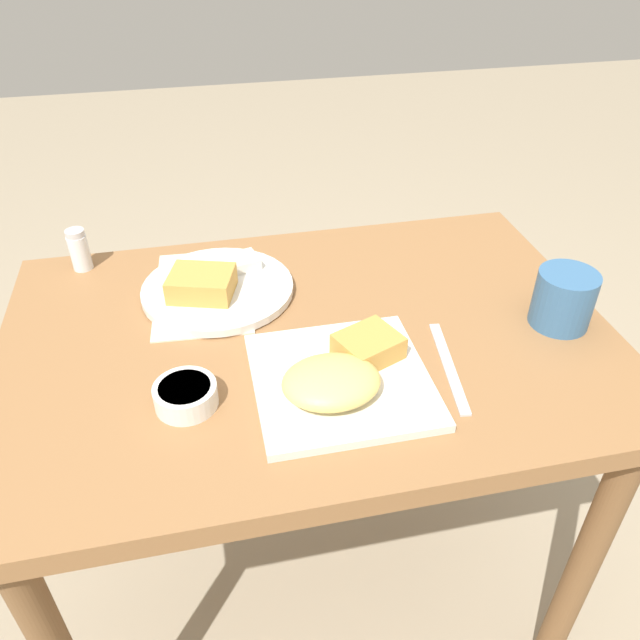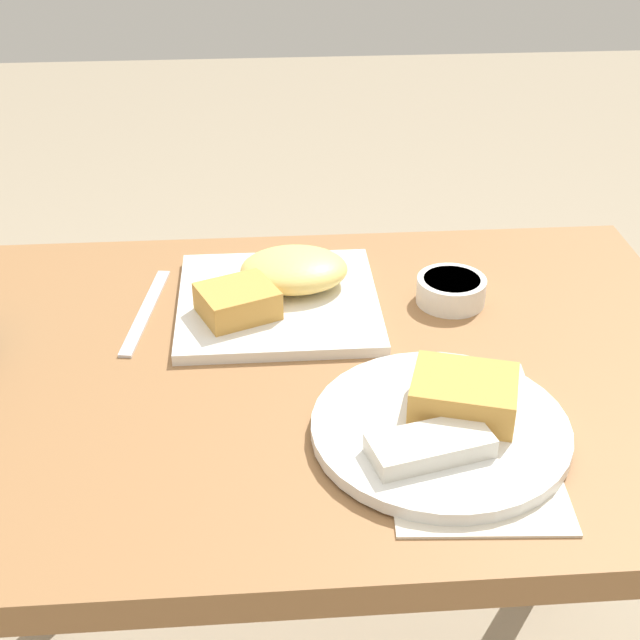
# 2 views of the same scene
# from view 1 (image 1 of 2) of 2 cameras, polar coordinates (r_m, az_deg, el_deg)

# --- Properties ---
(ground_plane) EXTENTS (8.00, 8.00, 0.00)m
(ground_plane) POSITION_cam_1_polar(r_m,az_deg,el_deg) (1.55, -0.74, -22.60)
(ground_plane) COLOR gray
(dining_table) EXTENTS (0.98, 0.67, 0.71)m
(dining_table) POSITION_cam_1_polar(r_m,az_deg,el_deg) (1.07, -0.99, -5.30)
(dining_table) COLOR olive
(dining_table) RESTS_ON ground_plane
(menu_card) EXTENTS (0.18, 0.28, 0.00)m
(menu_card) POSITION_cam_1_polar(r_m,az_deg,el_deg) (1.12, -10.63, 2.59)
(menu_card) COLOR beige
(menu_card) RESTS_ON dining_table
(plate_square_near) EXTENTS (0.25, 0.25, 0.06)m
(plate_square_near) POSITION_cam_1_polar(r_m,az_deg,el_deg) (0.89, 2.03, -5.14)
(plate_square_near) COLOR white
(plate_square_near) RESTS_ON dining_table
(plate_oval_far) EXTENTS (0.26, 0.26, 0.05)m
(plate_oval_far) POSITION_cam_1_polar(r_m,az_deg,el_deg) (1.10, -9.60, 3.12)
(plate_oval_far) COLOR white
(plate_oval_far) RESTS_ON menu_card
(sauce_ramekin) EXTENTS (0.09, 0.09, 0.03)m
(sauce_ramekin) POSITION_cam_1_polar(r_m,az_deg,el_deg) (0.89, -12.18, -6.71)
(sauce_ramekin) COLOR white
(sauce_ramekin) RESTS_ON dining_table
(salt_shaker) EXTENTS (0.04, 0.04, 0.08)m
(salt_shaker) POSITION_cam_1_polar(r_m,az_deg,el_deg) (1.23, -21.12, 5.82)
(salt_shaker) COLOR white
(salt_shaker) RESTS_ON dining_table
(butter_knife) EXTENTS (0.05, 0.21, 0.00)m
(butter_knife) POSITION_cam_1_polar(r_m,az_deg,el_deg) (0.96, 11.68, -4.15)
(butter_knife) COLOR silver
(butter_knife) RESTS_ON dining_table
(coffee_mug) EXTENTS (0.10, 0.10, 0.09)m
(coffee_mug) POSITION_cam_1_polar(r_m,az_deg,el_deg) (1.07, 21.38, 1.81)
(coffee_mug) COLOR #386693
(coffee_mug) RESTS_ON dining_table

